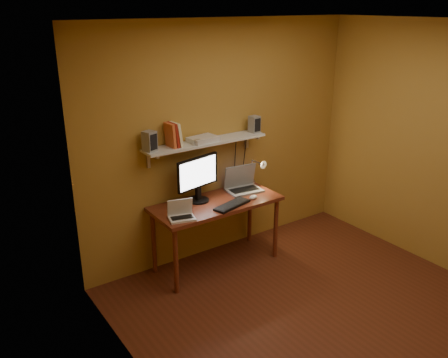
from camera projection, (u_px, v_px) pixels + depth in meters
room at (329, 183)px, 4.01m from camera, size 3.44×3.24×2.64m
desk at (216, 209)px, 5.06m from camera, size 1.40×0.60×0.75m
wall_shelf at (206, 142)px, 4.97m from camera, size 1.40×0.25×0.21m
monitor at (198, 177)px, 4.96m from camera, size 0.54×0.27×0.49m
laptop at (242, 184)px, 5.33m from camera, size 0.41×0.32×0.28m
netbook at (181, 213)px, 4.63m from camera, size 0.29×0.24×0.19m
keyboard at (232, 205)px, 4.92m from camera, size 0.46×0.25×0.02m
mouse at (253, 197)px, 5.10m from camera, size 0.12×0.10×0.04m
desk_lamp at (258, 168)px, 5.41m from camera, size 0.09×0.23×0.38m
speaker_left at (150, 141)px, 4.59m from camera, size 0.14×0.14×0.20m
speaker_right at (254, 124)px, 5.27m from camera, size 0.11×0.11×0.18m
books at (173, 135)px, 4.72m from camera, size 0.13×0.17×0.25m
shelf_camera at (197, 142)px, 4.82m from camera, size 0.09×0.05×0.05m
router at (203, 139)px, 4.94m from camera, size 0.33×0.24×0.05m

